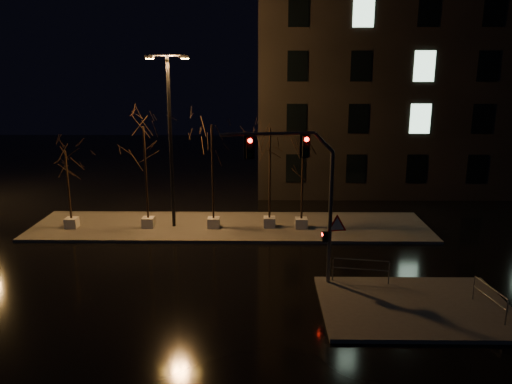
{
  "coord_description": "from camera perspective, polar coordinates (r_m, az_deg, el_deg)",
  "views": [
    {
      "loc": [
        1.78,
        -20.57,
        8.75
      ],
      "look_at": [
        1.47,
        3.11,
        2.8
      ],
      "focal_mm": 35.0,
      "sensor_mm": 36.0,
      "label": 1
    }
  ],
  "objects": [
    {
      "name": "tree_2",
      "position": [
        26.66,
        -5.05,
        5.01
      ],
      "size": [
        1.8,
        1.8,
        5.82
      ],
      "color": "silver",
      "rests_on": "median"
    },
    {
      "name": "guard_rail_b",
      "position": [
        20.14,
        25.15,
        -10.67
      ],
      "size": [
        0.36,
        2.01,
        0.96
      ],
      "rotation": [
        0.0,
        0.0,
        1.73
      ],
      "color": "#55585D",
      "rests_on": "sidewalk_corner"
    },
    {
      "name": "sidewalk_corner",
      "position": [
        19.99,
        17.71,
        -12.34
      ],
      "size": [
        7.0,
        5.0,
        0.15
      ],
      "primitive_type": "cube",
      "color": "#494641",
      "rests_on": "ground"
    },
    {
      "name": "streetlight_main",
      "position": [
        27.07,
        -9.78,
        6.96
      ],
      "size": [
        2.3,
        0.31,
        9.24
      ],
      "rotation": [
        0.0,
        0.0,
        -0.02
      ],
      "color": "black",
      "rests_on": "median"
    },
    {
      "name": "guard_rail_a",
      "position": [
        21.06,
        11.9,
        -8.41
      ],
      "size": [
        2.28,
        0.41,
        0.99
      ],
      "rotation": [
        0.0,
        0.0,
        -0.16
      ],
      "color": "#55585D",
      "rests_on": "sidewalk_corner"
    },
    {
      "name": "ground",
      "position": [
        22.43,
        -3.92,
        -8.9
      ],
      "size": [
        90.0,
        90.0,
        0.0
      ],
      "primitive_type": "plane",
      "color": "black",
      "rests_on": "ground"
    },
    {
      "name": "median",
      "position": [
        28.01,
        -2.95,
        -3.96
      ],
      "size": [
        22.0,
        5.0,
        0.15
      ],
      "primitive_type": "cube",
      "color": "#494641",
      "rests_on": "ground"
    },
    {
      "name": "tree_1",
      "position": [
        27.29,
        -12.63,
        4.77
      ],
      "size": [
        1.8,
        1.8,
        5.71
      ],
      "color": "silver",
      "rests_on": "median"
    },
    {
      "name": "tree_4",
      "position": [
        26.76,
        5.35,
        3.05
      ],
      "size": [
        1.8,
        1.8,
        4.61
      ],
      "color": "silver",
      "rests_on": "median"
    },
    {
      "name": "tree_0",
      "position": [
        28.6,
        -20.84,
        2.57
      ],
      "size": [
        1.8,
        1.8,
        4.4
      ],
      "color": "silver",
      "rests_on": "median"
    },
    {
      "name": "traffic_signal_mast",
      "position": [
        19.5,
        5.8,
        0.66
      ],
      "size": [
        5.05,
        0.93,
        6.23
      ],
      "rotation": [
        0.0,
        0.0,
        0.18
      ],
      "color": "#55585D",
      "rests_on": "sidewalk_corner"
    },
    {
      "name": "building",
      "position": [
        40.48,
        18.7,
        11.61
      ],
      "size": [
        25.0,
        12.0,
        15.0
      ],
      "primitive_type": "cube",
      "color": "black",
      "rests_on": "ground"
    },
    {
      "name": "tree_3",
      "position": [
        26.7,
        1.6,
        4.8
      ],
      "size": [
        1.8,
        1.8,
        5.66
      ],
      "color": "silver",
      "rests_on": "median"
    }
  ]
}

